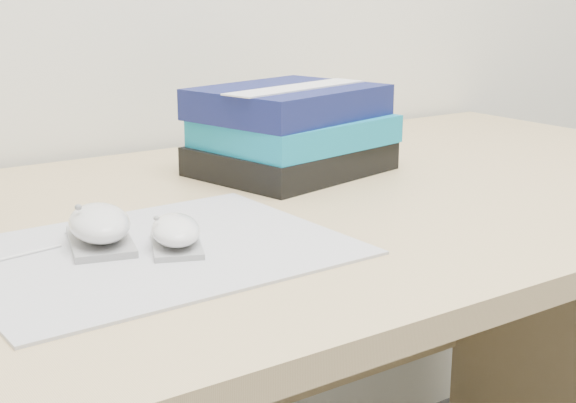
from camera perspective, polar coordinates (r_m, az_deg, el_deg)
desk at (r=1.19m, az=-2.75°, el=-10.26°), size 1.60×0.80×0.73m
mousepad at (r=0.87m, az=-9.51°, el=-3.45°), size 0.40×0.32×0.00m
mouse_rear at (r=0.88m, az=-13.25°, el=-1.71°), size 0.09×0.13×0.05m
mouse_front at (r=0.86m, az=-7.97°, el=-2.20°), size 0.08×0.11×0.04m
book_stack at (r=1.21m, az=0.24°, el=5.08°), size 0.31×0.27×0.13m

